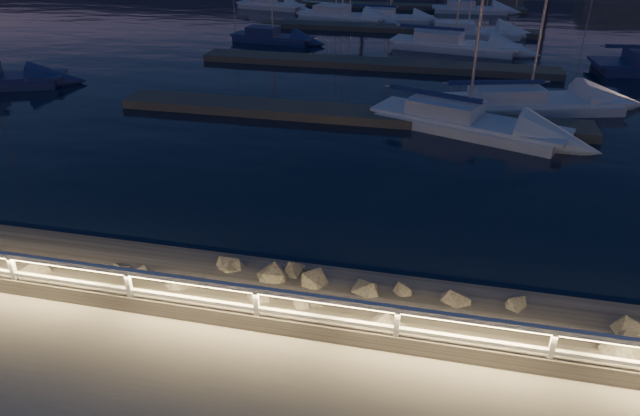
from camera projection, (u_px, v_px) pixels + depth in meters
The scene contains 14 objects.
ground at pixel (215, 320), 12.66m from camera, with size 400.00×400.00×0.00m, color gray.
harbor_water at pixel (385, 54), 40.05m from camera, with size 400.00×440.00×0.60m.
guard_rail at pixel (209, 292), 12.31m from camera, with size 44.11×0.12×1.06m.
riprap at pixel (45, 271), 14.58m from camera, with size 30.92×2.91×1.43m.
floating_docks at pixel (388, 43), 40.89m from camera, with size 22.00×36.00×0.40m.
sailboat_c at pixel (462, 120), 25.16m from camera, with size 8.79×5.23×14.45m.
sailboat_d at pixel (524, 101), 27.67m from camera, with size 9.36×4.96×15.26m.
sailboat_e at pixel (271, 37), 41.75m from camera, with size 6.44×2.74×10.69m.
sailboat_g at pixel (451, 43), 39.40m from camera, with size 9.03×4.16×14.80m.
sailboat_j at pixel (340, 15), 49.86m from camera, with size 8.39×4.17×13.78m.
sailboat_k at pixel (468, 8), 53.73m from camera, with size 7.24×2.46×12.12m.
sailboat_l at pixel (465, 31), 43.66m from camera, with size 8.26×3.05×13.68m.
sailboat_m at pixel (269, 4), 55.76m from camera, with size 7.10×3.44×11.72m.
sailboat_n at pixel (388, 17), 49.24m from camera, with size 7.34×2.29×12.45m.
Camera 1 is at (4.51, -9.27, 8.11)m, focal length 32.00 mm.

